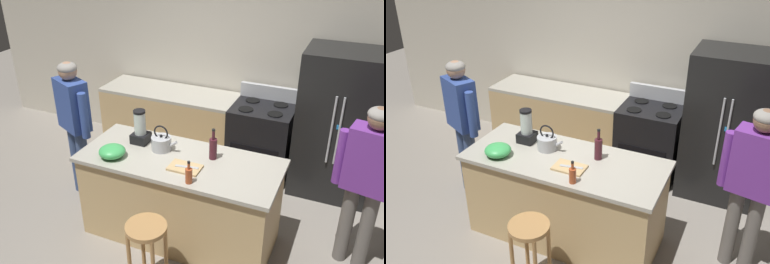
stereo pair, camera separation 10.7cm
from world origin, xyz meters
The scene contains 16 objects.
ground_plane centered at (0.00, 0.00, 0.00)m, with size 14.00×14.00×0.00m, color gray.
back_wall centered at (0.00, 1.95, 1.35)m, with size 8.00×0.10×2.70m, color beige.
kitchen_island centered at (0.00, 0.00, 0.47)m, with size 1.97×0.83×0.93m.
back_counter_run centered at (-0.80, 1.55, 0.46)m, with size 2.00×0.64×0.93m.
refrigerator centered at (1.31, 1.50, 0.88)m, with size 0.90×0.73×1.75m.
stove_range centered at (0.42, 1.52, 0.47)m, with size 0.76×0.65×1.11m.
person_by_island_left centered at (-1.40, 0.22, 1.00)m, with size 0.57×0.37×1.65m.
person_by_sink_right centered at (1.67, 0.30, 0.99)m, with size 0.60×0.29×1.64m.
bar_stool centered at (0.03, -0.74, 0.53)m, with size 0.36×0.36×0.69m.
blender_appliance centered at (-0.51, 0.15, 1.08)m, with size 0.17×0.17×0.36m.
bottle_cooking_sauce centered at (0.25, -0.33, 1.00)m, with size 0.06×0.06×0.22m.
bottle_wine centered at (0.29, 0.14, 1.04)m, with size 0.08×0.08×0.32m.
mixing_bowl centered at (-0.62, -0.22, 0.98)m, with size 0.26×0.26×0.12m, color #3FB259.
tea_kettle centered at (-0.24, 0.09, 1.00)m, with size 0.28×0.20×0.27m.
cutting_board centered at (0.12, -0.14, 0.94)m, with size 0.30×0.20×0.02m, color tan.
chef_knife centered at (0.14, -0.14, 0.95)m, with size 0.22×0.03×0.01m, color #B7BABF.
Camera 2 is at (1.58, -3.05, 2.99)m, focal length 38.83 mm.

